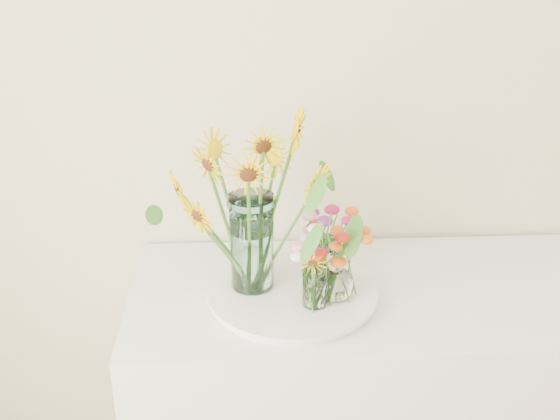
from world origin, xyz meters
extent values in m
cube|color=white|center=(-0.22, 1.93, 0.45)|extent=(1.40, 0.60, 0.90)
cylinder|color=white|center=(-0.47, 1.90, 0.91)|extent=(0.44, 0.44, 0.02)
cylinder|color=#A0D6D6|center=(-0.58, 1.92, 1.06)|extent=(0.13, 0.13, 0.27)
cylinder|color=white|center=(-0.42, 1.82, 0.98)|extent=(0.07, 0.07, 0.11)
cylinder|color=white|center=(-0.38, 2.00, 0.98)|extent=(0.07, 0.07, 0.10)
camera|label=1|loc=(-0.59, 0.28, 1.94)|focal=45.00mm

